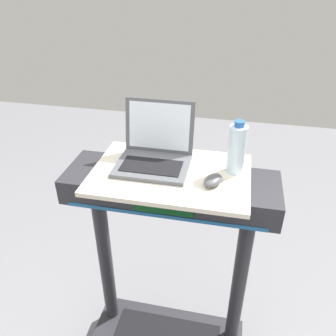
% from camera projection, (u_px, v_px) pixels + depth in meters
% --- Properties ---
extents(desk_board, '(0.65, 0.43, 0.02)m').
position_uv_depth(desk_board, '(170.00, 174.00, 1.43)').
color(desk_board, beige).
rests_on(desk_board, treadmill_base).
extents(laptop, '(0.30, 0.27, 0.25)m').
position_uv_depth(laptop, '(155.00, 152.00, 1.46)').
color(laptop, '#515459').
rests_on(laptop, desk_board).
extents(computer_mouse, '(0.09, 0.12, 0.03)m').
position_uv_depth(computer_mouse, '(213.00, 180.00, 1.34)').
color(computer_mouse, '#4C4C51').
rests_on(computer_mouse, desk_board).
extents(water_bottle, '(0.07, 0.07, 0.22)m').
position_uv_depth(water_bottle, '(237.00, 149.00, 1.38)').
color(water_bottle, silver).
rests_on(water_bottle, desk_board).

